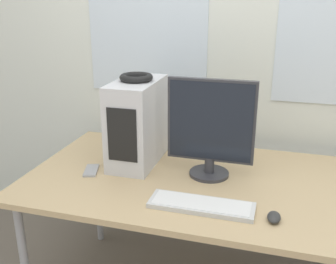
{
  "coord_description": "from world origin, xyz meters",
  "views": [
    {
      "loc": [
        0.23,
        -1.21,
        1.57
      ],
      "look_at": [
        -0.26,
        0.47,
        0.95
      ],
      "focal_mm": 42.0,
      "sensor_mm": 36.0,
      "label": 1
    }
  ],
  "objects_px": {
    "monitor_main": "(211,128)",
    "mouse": "(274,217)",
    "headphones": "(136,77)",
    "cell_phone": "(91,170)",
    "pc_tower": "(137,122)",
    "keyboard": "(201,205)"
  },
  "relations": [
    {
      "from": "keyboard",
      "to": "mouse",
      "type": "height_order",
      "value": "mouse"
    },
    {
      "from": "headphones",
      "to": "cell_phone",
      "type": "xyz_separation_m",
      "value": [
        -0.18,
        -0.19,
        -0.44
      ]
    },
    {
      "from": "headphones",
      "to": "keyboard",
      "type": "height_order",
      "value": "headphones"
    },
    {
      "from": "monitor_main",
      "to": "cell_phone",
      "type": "xyz_separation_m",
      "value": [
        -0.57,
        -0.12,
        -0.24
      ]
    },
    {
      "from": "mouse",
      "to": "pc_tower",
      "type": "bearing_deg",
      "value": 150.66
    },
    {
      "from": "headphones",
      "to": "cell_phone",
      "type": "distance_m",
      "value": 0.51
    },
    {
      "from": "monitor_main",
      "to": "mouse",
      "type": "distance_m",
      "value": 0.51
    },
    {
      "from": "cell_phone",
      "to": "headphones",
      "type": "bearing_deg",
      "value": 28.46
    },
    {
      "from": "monitor_main",
      "to": "headphones",
      "type": "bearing_deg",
      "value": 170.62
    },
    {
      "from": "cell_phone",
      "to": "mouse",
      "type": "bearing_deg",
      "value": -30.85
    },
    {
      "from": "monitor_main",
      "to": "keyboard",
      "type": "relative_size",
      "value": 1.09
    },
    {
      "from": "mouse",
      "to": "cell_phone",
      "type": "xyz_separation_m",
      "value": [
        -0.89,
        0.21,
        -0.01
      ]
    },
    {
      "from": "pc_tower",
      "to": "keyboard",
      "type": "distance_m",
      "value": 0.6
    },
    {
      "from": "monitor_main",
      "to": "keyboard",
      "type": "height_order",
      "value": "monitor_main"
    },
    {
      "from": "pc_tower",
      "to": "mouse",
      "type": "height_order",
      "value": "pc_tower"
    },
    {
      "from": "monitor_main",
      "to": "mouse",
      "type": "height_order",
      "value": "monitor_main"
    },
    {
      "from": "headphones",
      "to": "keyboard",
      "type": "relative_size",
      "value": 0.38
    },
    {
      "from": "headphones",
      "to": "monitor_main",
      "type": "xyz_separation_m",
      "value": [
        0.39,
        -0.06,
        -0.2
      ]
    },
    {
      "from": "headphones",
      "to": "keyboard",
      "type": "distance_m",
      "value": 0.71
    },
    {
      "from": "cell_phone",
      "to": "keyboard",
      "type": "bearing_deg",
      "value": -35.25
    },
    {
      "from": "mouse",
      "to": "cell_phone",
      "type": "height_order",
      "value": "mouse"
    },
    {
      "from": "pc_tower",
      "to": "keyboard",
      "type": "height_order",
      "value": "pc_tower"
    }
  ]
}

